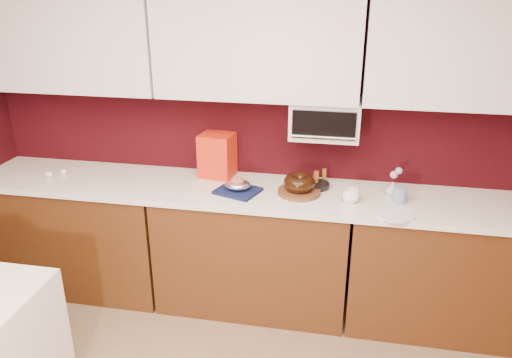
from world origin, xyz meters
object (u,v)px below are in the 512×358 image
at_px(blue_jar, 400,195).
at_px(coffee_mug, 351,195).
at_px(pandoro_box, 217,155).
at_px(bundt_cake, 299,183).
at_px(flower_vase, 392,188).
at_px(foil_ham_nest, 238,185).
at_px(toaster_oven, 325,119).

bearing_deg(blue_jar, coffee_mug, -169.43).
distance_m(coffee_mug, blue_jar, 0.31).
distance_m(pandoro_box, coffee_mug, 1.00).
height_order(bundt_cake, flower_vase, bundt_cake).
bearing_deg(bundt_cake, foil_ham_nest, -172.57).
bearing_deg(toaster_oven, pandoro_box, 176.85).
height_order(foil_ham_nest, flower_vase, flower_vase).
bearing_deg(blue_jar, toaster_oven, 159.07).
height_order(blue_jar, flower_vase, same).
height_order(pandoro_box, flower_vase, pandoro_box).
bearing_deg(coffee_mug, toaster_oven, 128.59).
distance_m(foil_ham_nest, coffee_mug, 0.74).
bearing_deg(toaster_oven, flower_vase, -11.19).
xyz_separation_m(foil_ham_nest, pandoro_box, (-0.21, 0.27, 0.10)).
bearing_deg(pandoro_box, toaster_oven, 3.99).
distance_m(bundt_cake, pandoro_box, 0.66).
bearing_deg(blue_jar, foil_ham_nest, -178.02).
bearing_deg(bundt_cake, pandoro_box, 160.54).
relative_size(toaster_oven, foil_ham_nest, 2.59).
bearing_deg(bundt_cake, coffee_mug, -12.29).
bearing_deg(toaster_oven, foil_ham_nest, -157.21).
bearing_deg(pandoro_box, bundt_cake, -12.32).
bearing_deg(flower_vase, pandoro_box, 173.75).
bearing_deg(toaster_oven, coffee_mug, -51.41).
height_order(toaster_oven, blue_jar, toaster_oven).
height_order(pandoro_box, blue_jar, pandoro_box).
relative_size(foil_ham_nest, flower_vase, 1.61).
distance_m(toaster_oven, coffee_mug, 0.53).
height_order(toaster_oven, bundt_cake, toaster_oven).
distance_m(toaster_oven, pandoro_box, 0.82).
xyz_separation_m(toaster_oven, flower_vase, (0.47, -0.09, -0.42)).
height_order(coffee_mug, flower_vase, flower_vase).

